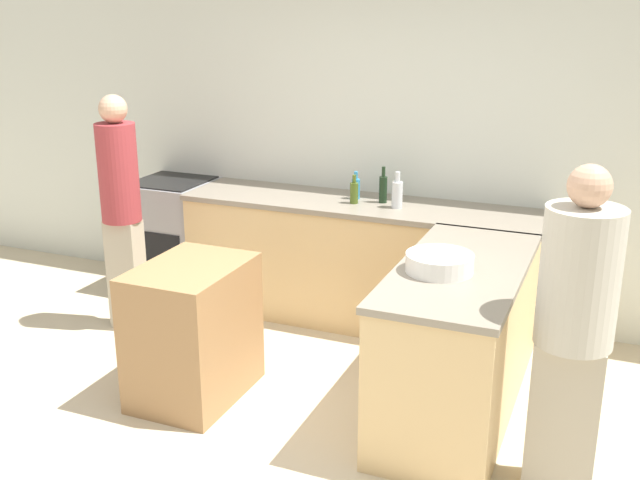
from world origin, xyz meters
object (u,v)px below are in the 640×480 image
(olive_oil_bottle, at_px, (354,192))
(dish_soap_bottle, at_px, (356,188))
(mixing_bowl, at_px, (439,263))
(person_at_peninsula, at_px, (574,324))
(range_oven, at_px, (174,236))
(wine_bottle_dark, at_px, (383,188))
(person_by_range, at_px, (121,203))
(vinegar_bottle_clear, at_px, (397,194))
(island_table, at_px, (193,331))

(olive_oil_bottle, bearing_deg, dish_soap_bottle, 104.91)
(mixing_bowl, xyz_separation_m, person_at_peninsula, (0.74, -0.36, -0.09))
(range_oven, distance_m, olive_oil_bottle, 1.72)
(olive_oil_bottle, height_order, wine_bottle_dark, wine_bottle_dark)
(wine_bottle_dark, distance_m, person_at_peninsula, 2.24)
(range_oven, height_order, person_by_range, person_by_range)
(wine_bottle_dark, bearing_deg, person_at_peninsula, -47.95)
(person_by_range, height_order, person_at_peninsula, person_by_range)
(mixing_bowl, bearing_deg, person_at_peninsula, -25.65)
(wine_bottle_dark, relative_size, person_by_range, 0.15)
(vinegar_bottle_clear, bearing_deg, wine_bottle_dark, 143.96)
(mixing_bowl, distance_m, vinegar_bottle_clear, 1.35)
(island_table, bearing_deg, wine_bottle_dark, 65.64)
(person_by_range, bearing_deg, dish_soap_bottle, 30.85)
(mixing_bowl, bearing_deg, range_oven, 153.92)
(range_oven, bearing_deg, mixing_bowl, -26.08)
(wine_bottle_dark, relative_size, vinegar_bottle_clear, 1.02)
(mixing_bowl, xyz_separation_m, olive_oil_bottle, (-0.94, 1.20, 0.03))
(person_at_peninsula, bearing_deg, range_oven, 154.02)
(dish_soap_bottle, bearing_deg, island_table, -106.82)
(mixing_bowl, relative_size, dish_soap_bottle, 1.79)
(island_table, relative_size, olive_oil_bottle, 4.01)
(dish_soap_bottle, distance_m, person_by_range, 1.73)
(person_at_peninsula, bearing_deg, wine_bottle_dark, 132.05)
(island_table, bearing_deg, mixing_bowl, 9.73)
(olive_oil_bottle, relative_size, wine_bottle_dark, 0.79)
(olive_oil_bottle, distance_m, wine_bottle_dark, 0.22)
(wine_bottle_dark, bearing_deg, person_by_range, -153.34)
(island_table, bearing_deg, person_by_range, 145.50)
(island_table, distance_m, dish_soap_bottle, 1.75)
(island_table, distance_m, person_by_range, 1.33)
(olive_oil_bottle, bearing_deg, island_table, -109.49)
(range_oven, distance_m, person_at_peninsula, 3.72)
(mixing_bowl, height_order, person_at_peninsula, person_at_peninsula)
(vinegar_bottle_clear, bearing_deg, range_oven, 178.24)
(range_oven, bearing_deg, island_table, -53.37)
(olive_oil_bottle, xyz_separation_m, person_at_peninsula, (1.68, -1.55, -0.12))
(vinegar_bottle_clear, relative_size, person_at_peninsula, 0.16)
(wine_bottle_dark, height_order, person_by_range, person_by_range)
(mixing_bowl, distance_m, wine_bottle_dark, 1.50)
(vinegar_bottle_clear, height_order, person_by_range, person_by_range)
(dish_soap_bottle, bearing_deg, person_by_range, -149.15)
(range_oven, relative_size, island_table, 1.11)
(range_oven, bearing_deg, vinegar_bottle_clear, -1.76)
(island_table, xyz_separation_m, mixing_bowl, (1.45, 0.25, 0.56))
(island_table, height_order, mixing_bowl, mixing_bowl)
(olive_oil_bottle, xyz_separation_m, wine_bottle_dark, (0.19, 0.10, 0.02))
(person_by_range, bearing_deg, vinegar_bottle_clear, 22.28)
(person_by_range, bearing_deg, wine_bottle_dark, 26.66)
(olive_oil_bottle, height_order, dish_soap_bottle, olive_oil_bottle)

